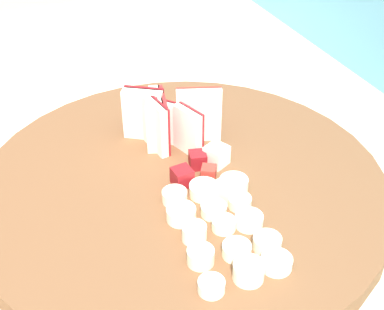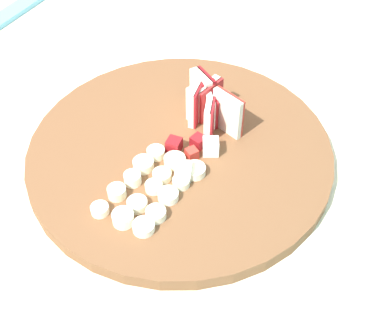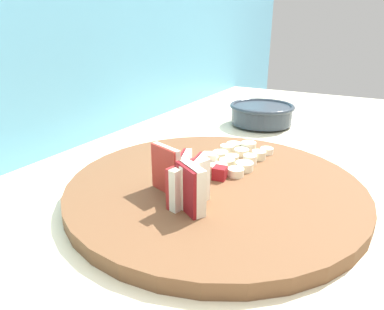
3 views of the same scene
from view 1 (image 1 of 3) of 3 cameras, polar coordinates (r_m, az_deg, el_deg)
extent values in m
cylinder|color=brown|center=(0.57, -1.06, -3.25)|extent=(0.43, 0.43, 0.02)
cube|color=maroon|center=(0.60, -3.81, 3.67)|extent=(0.04, 0.02, 0.06)
cube|color=white|center=(0.60, -4.37, 3.65)|extent=(0.05, 0.02, 0.06)
cube|color=#A32323|center=(0.61, -3.07, 4.10)|extent=(0.05, 0.02, 0.05)
cube|color=beige|center=(0.61, -3.74, 4.03)|extent=(0.05, 0.02, 0.05)
cube|color=maroon|center=(0.59, -3.56, 3.27)|extent=(0.05, 0.01, 0.06)
cube|color=#EFE5CC|center=(0.59, -3.99, 3.13)|extent=(0.05, 0.02, 0.06)
cube|color=maroon|center=(0.59, -0.10, 2.73)|extent=(0.04, 0.02, 0.05)
cube|color=white|center=(0.58, -0.50, 2.54)|extent=(0.04, 0.02, 0.05)
cube|color=maroon|center=(0.61, -2.10, 3.63)|extent=(0.04, 0.03, 0.05)
cube|color=white|center=(0.60, -2.38, 3.36)|extent=(0.04, 0.04, 0.05)
cube|color=maroon|center=(0.62, -5.02, 4.70)|extent=(0.03, 0.04, 0.06)
cube|color=#EFE5CC|center=(0.61, -5.20, 4.31)|extent=(0.04, 0.05, 0.06)
cube|color=#B22D23|center=(0.61, 0.70, 4.48)|extent=(0.02, 0.05, 0.06)
cube|color=beige|center=(0.60, 0.74, 4.24)|extent=(0.02, 0.05, 0.06)
cube|color=maroon|center=(0.57, 0.61, -0.52)|extent=(0.02, 0.02, 0.02)
cube|color=beige|center=(0.53, 4.00, -3.67)|extent=(0.03, 0.03, 0.02)
cube|color=maroon|center=(0.55, -1.05, -2.33)|extent=(0.02, 0.02, 0.02)
cube|color=#EFE5CC|center=(0.57, 2.61, -0.04)|extent=(0.03, 0.03, 0.02)
cube|color=#B22D23|center=(0.55, 1.78, -1.92)|extent=(0.02, 0.02, 0.01)
cylinder|color=#F4EAC6|center=(0.53, -1.86, -4.40)|extent=(0.02, 0.02, 0.01)
cylinder|color=#F4EAC6|center=(0.51, -1.16, -6.27)|extent=(0.03, 0.03, 0.01)
cylinder|color=white|center=(0.49, 0.24, -8.24)|extent=(0.02, 0.02, 0.02)
cylinder|color=beige|center=(0.47, 0.92, -10.69)|extent=(0.02, 0.02, 0.01)
cylinder|color=white|center=(0.45, 2.07, -13.72)|extent=(0.02, 0.02, 0.01)
cylinder|color=beige|center=(0.54, 1.25, -3.72)|extent=(0.03, 0.03, 0.01)
cylinder|color=beige|center=(0.51, 2.31, -5.81)|extent=(0.03, 0.03, 0.01)
cylinder|color=#F4EAC6|center=(0.50, 3.38, -7.34)|extent=(0.02, 0.02, 0.01)
cylinder|color=#F4EAC6|center=(0.48, 4.75, -10.02)|extent=(0.03, 0.03, 0.01)
cylinder|color=white|center=(0.46, 6.02, -12.16)|extent=(0.03, 0.03, 0.02)
cylinder|color=#F4EAC6|center=(0.54, 4.45, -3.09)|extent=(0.03, 0.03, 0.01)
cylinder|color=beige|center=(0.52, 5.08, -4.97)|extent=(0.02, 0.02, 0.01)
cylinder|color=white|center=(0.51, 6.06, -6.90)|extent=(0.03, 0.03, 0.01)
cylinder|color=#F4EAC6|center=(0.49, 7.97, -9.21)|extent=(0.03, 0.03, 0.01)
cylinder|color=white|center=(0.47, 8.95, -11.21)|extent=(0.03, 0.03, 0.01)
camera|label=2|loc=(0.43, 86.30, 27.19)|focal=46.42mm
camera|label=3|loc=(0.84, -26.56, 23.34)|focal=31.84mm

